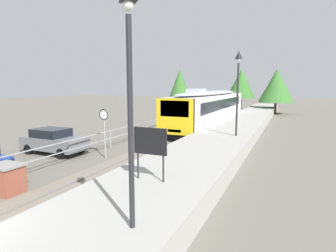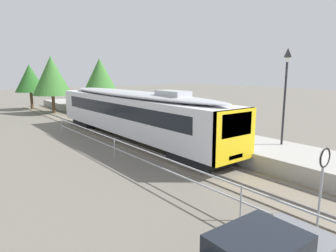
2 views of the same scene
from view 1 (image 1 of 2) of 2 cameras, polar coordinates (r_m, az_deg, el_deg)
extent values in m
plane|color=#6B665B|center=(27.09, 1.18, -0.46)|extent=(160.00, 160.00, 0.00)
cube|color=slate|center=(26.09, 7.27, -0.79)|extent=(3.20, 60.00, 0.06)
cube|color=slate|center=(26.29, 5.77, -0.55)|extent=(0.08, 60.00, 0.08)
cube|color=slate|center=(25.89, 8.80, -0.74)|extent=(0.08, 60.00, 0.08)
cube|color=silver|center=(28.37, 8.86, 3.82)|extent=(2.80, 19.30, 2.55)
cube|color=yellow|center=(19.35, 1.44, 1.94)|extent=(2.80, 0.24, 2.55)
cube|color=black|center=(19.22, 1.36, 3.58)|extent=(2.13, 0.08, 1.12)
cube|color=black|center=(28.34, 8.88, 4.65)|extent=(2.82, 16.21, 0.92)
ellipsoid|color=#B2B5BA|center=(28.30, 8.93, 6.76)|extent=(2.69, 18.53, 0.44)
cube|color=#B2B5BA|center=(23.67, 5.87, 7.24)|extent=(1.10, 2.20, 0.36)
cube|color=#EAE5C6|center=(19.41, 1.35, -1.00)|extent=(1.00, 0.10, 0.20)
cube|color=black|center=(21.68, 3.75, -1.53)|extent=(2.24, 3.20, 0.55)
cube|color=black|center=(35.53, 11.87, 2.09)|extent=(2.24, 3.20, 0.55)
cube|color=#A8A59E|center=(25.30, 14.35, -0.30)|extent=(3.90, 60.00, 0.90)
cylinder|color=#232328|center=(5.98, -7.72, -0.12)|extent=(0.12, 0.12, 4.60)
sphere|color=silver|center=(6.14, -8.20, 23.43)|extent=(0.24, 0.24, 0.24)
cylinder|color=#232328|center=(18.16, 14.08, 5.21)|extent=(0.12, 0.12, 4.60)
pyramid|color=#232328|center=(18.24, 14.40, 14.02)|extent=(0.34, 0.34, 0.50)
sphere|color=silver|center=(18.21, 14.36, 13.02)|extent=(0.24, 0.24, 0.24)
cylinder|color=#232328|center=(9.68, -6.18, -8.12)|extent=(0.06, 0.06, 0.90)
cylinder|color=#232328|center=(9.26, -0.97, -8.84)|extent=(0.06, 0.06, 0.90)
cube|color=black|center=(9.24, -3.69, -3.12)|extent=(1.20, 0.08, 0.90)
cylinder|color=#9EA0A5|center=(16.13, -12.89, -2.61)|extent=(0.07, 0.07, 2.20)
cylinder|color=white|center=(15.92, -13.09, 2.33)|extent=(0.60, 0.03, 0.60)
torus|color=black|center=(15.91, -13.12, 2.33)|extent=(0.61, 0.05, 0.61)
cube|color=brown|center=(12.38, -30.31, -9.55)|extent=(1.10, 0.90, 1.05)
cube|color=gray|center=(12.24, -30.50, -7.02)|extent=(1.21, 0.99, 0.08)
cube|color=#9EA0A5|center=(18.38, -11.85, -0.96)|extent=(0.05, 36.00, 0.05)
cube|color=#9EA0A5|center=(18.47, -11.80, -2.53)|extent=(0.05, 36.00, 0.05)
cylinder|color=#9EA0A5|center=(18.48, -11.79, -2.72)|extent=(0.06, 0.06, 1.25)
cylinder|color=#9EA0A5|center=(26.22, -0.27, 0.63)|extent=(0.06, 0.06, 1.25)
cylinder|color=#9EA0A5|center=(34.57, 5.86, 2.41)|extent=(0.06, 0.06, 1.25)
cylinder|color=black|center=(14.56, -30.82, -7.93)|extent=(0.63, 0.22, 0.62)
cube|color=slate|center=(18.13, -22.34, -3.23)|extent=(4.02, 1.82, 0.72)
cube|color=black|center=(18.21, -22.98, -1.27)|extent=(2.02, 1.58, 0.50)
cylinder|color=black|center=(17.83, -17.53, -4.36)|extent=(0.62, 0.21, 0.62)
cylinder|color=black|center=(16.74, -21.13, -5.33)|extent=(0.62, 0.21, 0.62)
cylinder|color=black|center=(19.68, -23.25, -3.49)|extent=(0.62, 0.21, 0.62)
cylinder|color=black|center=(18.70, -26.80, -4.29)|extent=(0.62, 0.21, 0.62)
cylinder|color=brown|center=(46.11, 14.69, 4.23)|extent=(0.36, 0.36, 2.25)
cone|color=#38702D|center=(46.02, 14.85, 8.47)|extent=(4.49, 4.49, 4.57)
cylinder|color=brown|center=(44.89, 2.43, 4.04)|extent=(0.36, 0.36, 1.69)
cone|color=#38702D|center=(44.77, 2.46, 8.42)|extent=(3.86, 3.86, 5.16)
cylinder|color=brown|center=(43.83, 21.23, 3.44)|extent=(0.36, 0.36, 1.76)
cone|color=#38702D|center=(43.71, 21.46, 7.79)|extent=(4.97, 4.97, 4.89)
cylinder|color=brown|center=(51.86, 14.51, 4.71)|extent=(0.36, 0.36, 2.36)
cone|color=#286023|center=(51.78, 14.62, 7.98)|extent=(3.81, 3.81, 3.57)
camera|label=2|loc=(20.35, -40.86, 8.77)|focal=31.75mm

